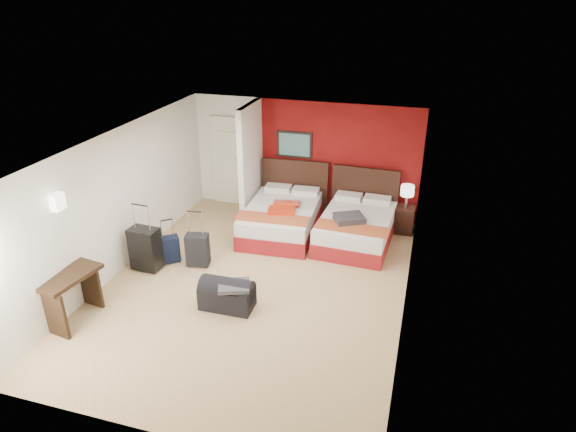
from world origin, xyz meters
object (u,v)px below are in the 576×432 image
at_px(suitcase_navy, 170,250).
at_px(duffel_bag, 227,296).
at_px(nightstand, 404,220).
at_px(suitcase_charcoal, 198,251).
at_px(bed_right, 356,229).
at_px(red_suitcase_open, 284,207).
at_px(table_lamp, 407,197).
at_px(suitcase_black, 146,250).
at_px(desk, 73,298).
at_px(bed_left, 281,220).

distance_m(suitcase_navy, duffel_bag, 1.86).
relative_size(nightstand, suitcase_charcoal, 0.92).
height_order(bed_right, red_suitcase_open, red_suitcase_open).
bearing_deg(table_lamp, red_suitcase_open, -159.30).
xyz_separation_m(suitcase_black, desk, (-0.26, -1.64, 0.01)).
height_order(bed_left, suitcase_navy, bed_left).
bearing_deg(bed_right, suitcase_charcoal, -144.10).
distance_m(table_lamp, suitcase_navy, 4.78).
relative_size(bed_right, nightstand, 3.51).
height_order(bed_right, desk, desk).
distance_m(bed_left, red_suitcase_open, 0.37).
distance_m(table_lamp, suitcase_black, 5.18).
relative_size(table_lamp, desk, 0.50).
bearing_deg(bed_right, nightstand, 42.75).
relative_size(suitcase_charcoal, duffel_bag, 0.71).
relative_size(red_suitcase_open, suitcase_black, 0.93).
distance_m(red_suitcase_open, suitcase_charcoal, 1.99).
distance_m(nightstand, suitcase_navy, 4.75).
height_order(suitcase_navy, duffel_bag, suitcase_navy).
bearing_deg(nightstand, red_suitcase_open, -158.33).
bearing_deg(red_suitcase_open, nightstand, 10.30).
bearing_deg(duffel_bag, suitcase_black, 159.20).
xyz_separation_m(table_lamp, suitcase_charcoal, (-3.50, -2.45, -0.49)).
xyz_separation_m(suitcase_black, duffel_bag, (1.84, -0.68, -0.18)).
distance_m(bed_right, red_suitcase_open, 1.49).
bearing_deg(bed_right, duffel_bag, -117.36).
xyz_separation_m(nightstand, suitcase_charcoal, (-3.50, -2.45, 0.02)).
height_order(bed_left, desk, desk).
height_order(bed_left, duffel_bag, bed_left).
bearing_deg(duffel_bag, suitcase_charcoal, 133.22).
bearing_deg(desk, bed_left, 68.59).
bearing_deg(desk, bed_right, 54.17).
distance_m(suitcase_charcoal, duffel_bag, 1.46).
bearing_deg(red_suitcase_open, desk, -132.74).
relative_size(table_lamp, suitcase_charcoal, 0.81).
xyz_separation_m(bed_left, suitcase_black, (-1.91, -2.04, 0.09)).
relative_size(bed_right, desk, 2.01).
bearing_deg(nightstand, bed_left, -161.23).
distance_m(bed_left, table_lamp, 2.59).
bearing_deg(desk, suitcase_charcoal, 70.53).
distance_m(red_suitcase_open, suitcase_black, 2.81).
relative_size(suitcase_navy, desk, 0.51).
distance_m(nightstand, table_lamp, 0.51).
distance_m(bed_left, desk, 4.27).
relative_size(bed_right, suitcase_navy, 3.94).
relative_size(suitcase_black, duffel_bag, 0.93).
xyz_separation_m(red_suitcase_open, suitcase_black, (-2.01, -1.94, -0.25)).
height_order(suitcase_black, duffel_bag, suitcase_black).
bearing_deg(suitcase_charcoal, bed_right, 22.51).
bearing_deg(bed_left, bed_right, -1.83).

